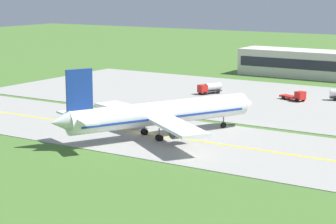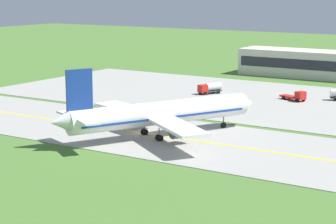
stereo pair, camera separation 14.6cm
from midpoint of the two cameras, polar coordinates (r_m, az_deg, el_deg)
ground_plane at (r=111.15m, az=-2.34°, el=-1.95°), size 500.00×500.00×0.00m
taxiway_strip at (r=111.14m, az=-2.34°, el=-1.93°), size 240.00×28.00×0.10m
apron_pad at (r=143.05m, az=10.61°, el=0.85°), size 140.00×52.00×0.10m
taxiway_centreline at (r=111.12m, az=-2.34°, el=-1.90°), size 220.00×0.60×0.01m
airplane_lead at (r=107.61m, az=-0.83°, el=-0.13°), size 30.52×36.81×12.70m
service_truck_fuel at (r=152.05m, az=3.75°, el=2.19°), size 4.41×6.30×2.65m
service_truck_pushback at (r=145.07m, az=11.46°, el=1.42°), size 6.70×4.32×2.59m
terminal_building at (r=182.73m, az=14.46°, el=4.11°), size 52.22×11.27×8.84m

